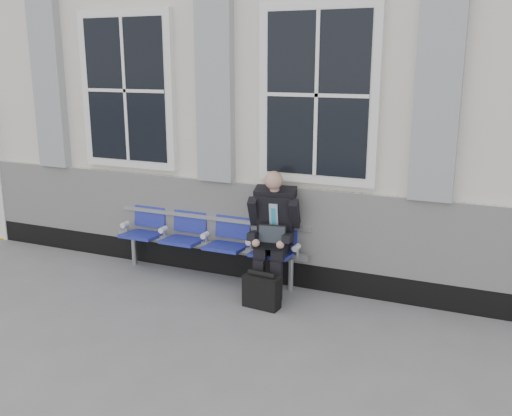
% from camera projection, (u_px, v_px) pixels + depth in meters
% --- Properties ---
extents(ground, '(70.00, 70.00, 0.00)m').
position_uv_depth(ground, '(233.00, 335.00, 5.59)').
color(ground, slate).
rests_on(ground, ground).
extents(station_building, '(14.40, 4.40, 4.49)m').
position_uv_depth(station_building, '(336.00, 89.00, 8.12)').
color(station_building, silver).
rests_on(station_building, ground).
extents(bench, '(2.60, 0.47, 0.91)m').
position_uv_depth(bench, '(208.00, 234.00, 7.00)').
color(bench, '#9EA0A3').
rests_on(bench, ground).
extents(businessman, '(0.61, 0.82, 1.43)m').
position_uv_depth(businessman, '(273.00, 228.00, 6.47)').
color(businessman, black).
rests_on(businessman, ground).
extents(briefcase, '(0.42, 0.20, 0.41)m').
position_uv_depth(briefcase, '(262.00, 291.00, 6.18)').
color(briefcase, black).
rests_on(briefcase, ground).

